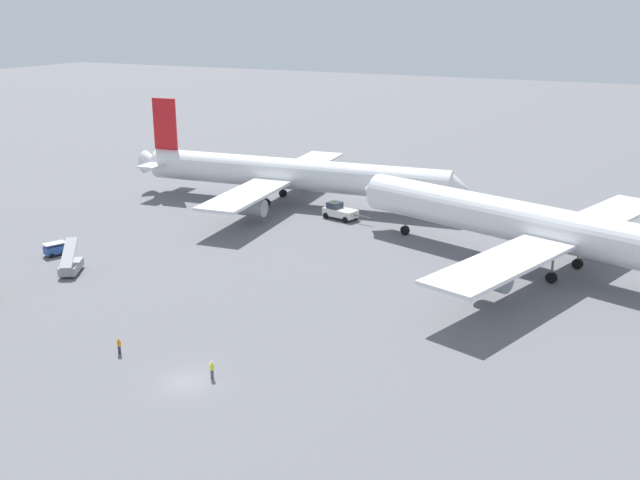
# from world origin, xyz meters

# --- Properties ---
(ground_plane) EXTENTS (600.00, 600.00, 0.00)m
(ground_plane) POSITION_xyz_m (0.00, 0.00, 0.00)
(ground_plane) COLOR slate
(airliner_at_gate_left) EXTENTS (57.15, 45.88, 16.25)m
(airliner_at_gate_left) POSITION_xyz_m (-20.92, 57.27, 4.87)
(airliner_at_gate_left) COLOR white
(airliner_at_gate_left) RESTS_ON ground
(airliner_being_pushed) EXTENTS (55.48, 48.50, 16.15)m
(airliner_being_pushed) POSITION_xyz_m (22.12, 42.58, 5.37)
(airliner_being_pushed) COLOR white
(airliner_being_pushed) RESTS_ON ground
(pushback_tug) EXTENTS (8.51, 3.80, 2.77)m
(pushback_tug) POSITION_xyz_m (-9.85, 52.39, 1.16)
(pushback_tug) COLOR white
(pushback_tug) RESTS_ON ground
(gse_baggage_cart_trailing) EXTENTS (2.51, 3.13, 1.71)m
(gse_baggage_cart_trailing) POSITION_xyz_m (-35.71, 20.06, 0.86)
(gse_baggage_cart_trailing) COLOR #2D5199
(gse_baggage_cart_trailing) RESTS_ON ground
(gse_stair_truck_yellow) EXTENTS (3.98, 4.90, 4.06)m
(gse_stair_truck_yellow) POSITION_xyz_m (-28.91, 15.96, 1.03)
(gse_stair_truck_yellow) COLOR gray
(gse_stair_truck_yellow) RESTS_ON ground
(ground_crew_wing_walker_right) EXTENTS (0.48, 0.36, 1.64)m
(ground_crew_wing_walker_right) POSITION_xyz_m (-8.85, 1.57, 0.85)
(ground_crew_wing_walker_right) COLOR #2D3351
(ground_crew_wing_walker_right) RESTS_ON ground
(ground_crew_marshaller_foreground) EXTENTS (0.36, 0.36, 1.65)m
(ground_crew_marshaller_foreground) POSITION_xyz_m (1.56, 1.48, 0.86)
(ground_crew_marshaller_foreground) COLOR #4C4C51
(ground_crew_marshaller_foreground) RESTS_ON ground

